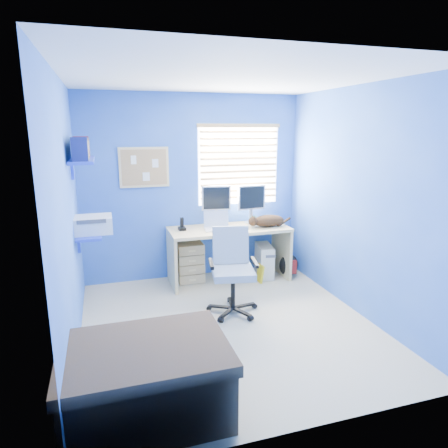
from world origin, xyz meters
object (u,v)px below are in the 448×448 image
object	(u,v)px
desk	(229,254)
tower_pc	(264,260)
cat	(268,221)
office_chair	(232,281)
laptop	(217,222)

from	to	relation	value
desk	tower_pc	size ratio (longest dim) A/B	3.58
cat	desk	bearing A→B (deg)	165.73
cat	office_chair	bearing A→B (deg)	-138.69
desk	cat	xyz separation A→B (m)	(0.54, -0.08, 0.45)
laptop	cat	world-z (taller)	laptop
office_chair	tower_pc	bearing A→B (deg)	50.00
laptop	tower_pc	size ratio (longest dim) A/B	0.73
desk	laptop	bearing A→B (deg)	-159.90
tower_pc	office_chair	size ratio (longest dim) A/B	0.47
desk	cat	distance (m)	0.71
laptop	office_chair	distance (m)	1.00
office_chair	laptop	bearing A→B (deg)	85.06
desk	office_chair	world-z (taller)	office_chair
cat	office_chair	world-z (taller)	office_chair
office_chair	desk	bearing A→B (deg)	74.54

